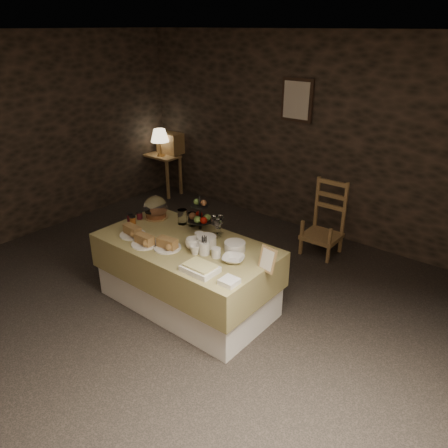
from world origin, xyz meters
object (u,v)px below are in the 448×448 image
Objects in this scene: table_lamp at (160,136)px; fruit_stand at (200,216)px; chair at (325,222)px; buffet_table at (187,269)px; wine_rack at (170,143)px; console_table at (161,162)px.

fruit_stand is at bearing -35.62° from table_lamp.
table_lamp is 3.15m from chair.
buffet_table is 3.47m from wine_rack.
table_lamp is at bearing 140.78° from buffet_table.
table_lamp is at bearing 175.71° from chair.
buffet_table is 2.68× the size of console_table.
console_table is (-2.60, 2.13, 0.13)m from buffet_table.
wine_rack is at bearing 74.48° from console_table.
console_table is 3.15m from chair.
fruit_stand is (2.50, -1.81, 0.31)m from console_table.
table_lamp is 1.05× the size of wine_rack.
fruit_stand is at bearing -35.84° from console_table.
fruit_stand reaches higher than chair.
buffet_table is 3.34m from table_lamp.
buffet_table is 0.56m from fruit_stand.
chair is at bearing -3.66° from console_table.
fruit_stand is at bearing -113.07° from chair.
buffet_table is at bearing -39.34° from console_table.
table_lamp is (0.05, -0.05, 0.46)m from console_table.
wine_rack is (0.00, 0.23, -0.16)m from table_lamp.
console_table is at bearing -105.52° from wine_rack.
console_table is at bearing 140.66° from buffet_table.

